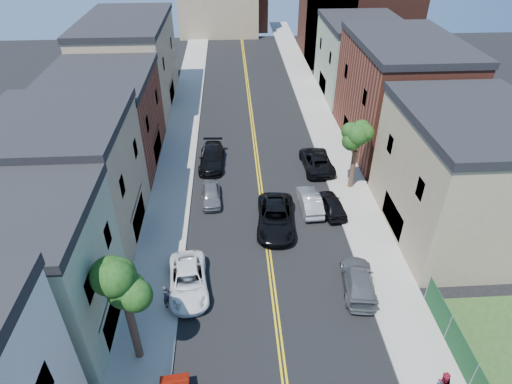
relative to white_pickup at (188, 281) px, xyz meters
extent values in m
cube|color=gray|center=(-2.40, 21.11, -0.66)|extent=(3.20, 100.00, 0.15)
cube|color=gray|center=(13.40, 21.11, -0.66)|extent=(3.20, 100.00, 0.15)
cube|color=gray|center=(-0.65, 21.11, -0.66)|extent=(0.30, 100.00, 0.15)
cube|color=gray|center=(11.65, 21.11, -0.66)|extent=(0.30, 100.00, 0.15)
cube|color=gray|center=(-8.50, -2.89, 3.51)|extent=(9.00, 8.00, 8.50)
cube|color=#998466|center=(-8.50, 6.11, 3.76)|extent=(9.00, 10.00, 9.00)
cube|color=brown|center=(-8.50, 17.11, 3.26)|extent=(9.00, 12.00, 8.00)
cube|color=#998466|center=(-8.50, 31.11, 4.01)|extent=(9.00, 16.00, 9.50)
cube|color=#998466|center=(19.50, 5.11, 3.76)|extent=(9.00, 12.00, 9.00)
cube|color=brown|center=(19.50, 19.11, 4.26)|extent=(9.00, 14.00, 10.00)
cube|color=gray|center=(19.50, 33.11, 3.51)|extent=(9.00, 12.00, 8.50)
cube|color=#4C2319|center=(23.00, 49.11, 5.26)|extent=(16.00, 14.00, 12.00)
cube|color=brown|center=(5.50, 67.11, 4.26)|extent=(10.00, 8.00, 10.00)
cylinder|color=#3D2E1E|center=(-2.40, -4.89, 1.39)|extent=(0.44, 0.44, 3.96)
sphere|color=black|center=(-2.40, -4.89, 5.71)|extent=(5.20, 5.20, 5.20)
sphere|color=black|center=(-1.88, -5.28, 6.75)|extent=(3.90, 3.90, 3.90)
sphere|color=black|center=(-2.92, -4.37, 5.19)|extent=(3.64, 3.64, 3.64)
cylinder|color=#3D2E1E|center=(13.40, 11.11, 1.17)|extent=(0.44, 0.44, 3.52)
sphere|color=black|center=(13.40, 11.11, 4.91)|extent=(4.40, 4.40, 4.40)
sphere|color=black|center=(13.84, 10.78, 5.79)|extent=(3.30, 3.30, 3.30)
sphere|color=black|center=(12.96, 11.55, 4.47)|extent=(3.08, 3.08, 3.08)
imported|color=white|center=(0.00, 0.00, 0.00)|extent=(3.01, 5.55, 1.48)
imported|color=#575B5F|center=(1.25, 9.79, -0.07)|extent=(1.80, 3.99, 1.33)
imported|color=black|center=(1.15, 15.76, 0.05)|extent=(2.45, 5.54, 1.58)
imported|color=#525659|center=(11.00, -0.64, -0.03)|extent=(2.60, 5.10, 1.42)
imported|color=black|center=(11.00, 7.75, -0.04)|extent=(2.05, 4.23, 1.39)
imported|color=#A1A3A8|center=(9.31, 8.26, -0.01)|extent=(1.72, 4.46, 1.45)
imported|color=black|center=(11.00, 14.65, 0.04)|extent=(2.80, 5.68, 1.55)
imported|color=black|center=(6.29, 6.12, 0.11)|extent=(3.33, 6.30, 1.69)
imported|color=#27262E|center=(-1.20, -1.43, 0.24)|extent=(0.59, 0.71, 1.65)
camera|label=1|loc=(3.17, -19.86, 20.50)|focal=30.23mm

